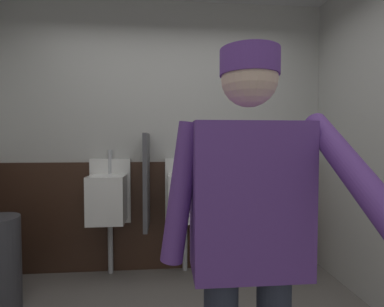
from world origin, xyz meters
TOP-DOWN VIEW (x-y plane):
  - wall_back at (0.00, 1.58)m, footprint 3.89×0.12m
  - wainscot_band_back at (0.00, 1.50)m, footprint 3.29×0.03m
  - urinal_left at (-0.55, 1.36)m, footprint 0.40×0.34m
  - urinal_middle at (0.20, 1.36)m, footprint 0.40×0.34m
  - urinal_right at (0.95, 1.36)m, footprint 0.40×0.34m
  - privacy_divider_panel at (-0.17, 1.29)m, footprint 0.04×0.40m
  - person at (0.35, -0.32)m, footprint 0.67×0.60m

SIDE VIEW (x-z plane):
  - wainscot_band_back at x=0.00m, z-range 0.00..1.11m
  - urinal_left at x=-0.55m, z-range 0.16..1.40m
  - urinal_middle at x=0.20m, z-range 0.16..1.40m
  - urinal_right at x=0.95m, z-range 0.16..1.40m
  - privacy_divider_panel at x=-0.17m, z-range 0.50..1.40m
  - person at x=0.35m, z-range 0.15..1.83m
  - wall_back at x=0.00m, z-range 0.00..2.75m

